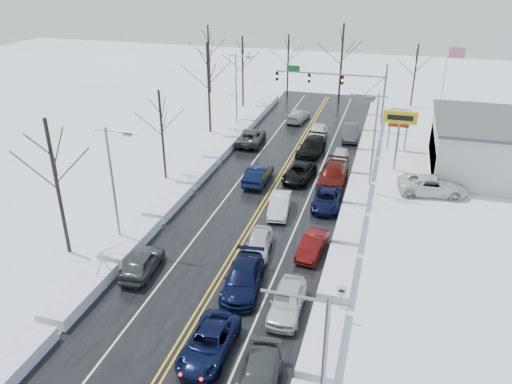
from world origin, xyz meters
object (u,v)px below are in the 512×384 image
(traffic_signal_mast, at_px, (342,83))
(flagpole, at_px, (445,82))
(oncoming_car_0, at_px, (258,182))
(tires_plus_sign, at_px, (400,122))

(traffic_signal_mast, bearing_deg, flagpole, 9.73)
(traffic_signal_mast, distance_m, oncoming_car_0, 20.05)
(oncoming_car_0, bearing_deg, traffic_signal_mast, -104.41)
(tires_plus_sign, relative_size, oncoming_car_0, 1.19)
(traffic_signal_mast, bearing_deg, oncoming_car_0, -105.36)
(oncoming_car_0, bearing_deg, flagpole, -128.30)
(traffic_signal_mast, relative_size, oncoming_car_0, 2.63)
(tires_plus_sign, bearing_deg, oncoming_car_0, -151.50)
(traffic_signal_mast, relative_size, tires_plus_sign, 2.21)
(flagpole, bearing_deg, tires_plus_sign, -108.44)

